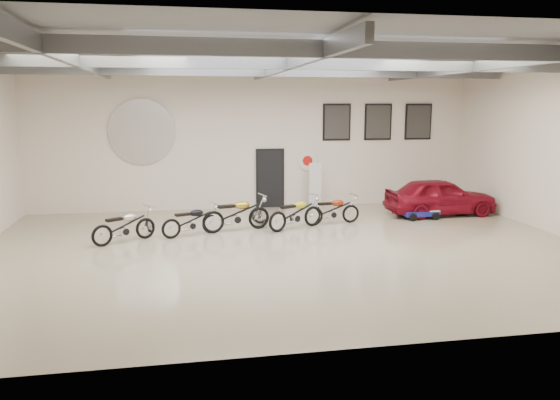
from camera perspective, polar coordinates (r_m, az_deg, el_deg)
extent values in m
cube|color=tan|center=(14.36, 0.87, -5.14)|extent=(16.00, 12.00, 0.01)
cube|color=gray|center=(13.92, 0.92, 15.15)|extent=(16.00, 12.00, 0.01)
cube|color=silver|center=(19.82, -2.52, 6.35)|extent=(16.00, 0.02, 5.00)
cube|color=black|center=(19.99, -1.05, 2.21)|extent=(0.92, 0.08, 2.10)
imported|color=maroon|center=(19.44, 16.39, 0.36)|extent=(1.55, 3.76, 1.28)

